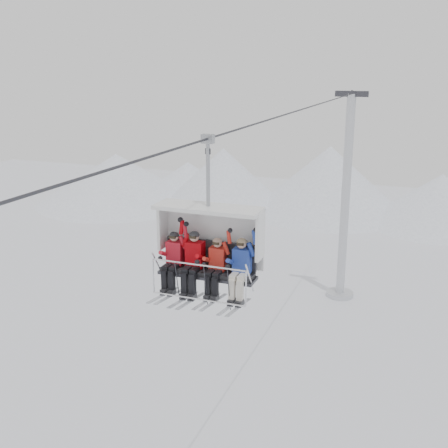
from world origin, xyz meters
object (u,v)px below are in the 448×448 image
(skier_far_left, at_px, (173,258))
(skier_far_right, at_px, (241,267))
(skier_center_right, at_px, (216,265))
(skier_center_left, at_px, (194,260))
(lift_tower_right, at_px, (345,213))
(chairlift_carrier, at_px, (211,239))

(skier_far_left, bearing_deg, skier_far_right, 0.11)
(skier_center_right, bearing_deg, skier_center_left, 178.83)
(skier_center_left, bearing_deg, lift_tower_right, 89.15)
(skier_center_left, height_order, skier_center_right, skier_center_left)
(chairlift_carrier, distance_m, skier_center_right, 0.69)
(lift_tower_right, height_order, skier_center_right, lift_tower_right)
(chairlift_carrier, xyz_separation_m, skier_center_right, (0.28, -0.32, -0.54))
(chairlift_carrier, height_order, skier_center_left, chairlift_carrier)
(skier_far_left, bearing_deg, skier_center_left, 0.86)
(skier_center_right, xyz_separation_m, skier_far_right, (0.64, 0.01, 0.03))
(skier_far_right, bearing_deg, skier_far_left, -179.89)
(chairlift_carrier, xyz_separation_m, skier_far_right, (0.91, -0.31, -0.51))
(skier_far_left, relative_size, skier_center_left, 0.95)
(skier_center_left, xyz_separation_m, skier_far_right, (1.26, -0.01, -0.02))
(lift_tower_right, distance_m, chairlift_carrier, 23.49)
(lift_tower_right, xyz_separation_m, skier_far_right, (0.91, -23.27, 4.45))
(skier_far_right, bearing_deg, skier_center_right, -179.31)
(skier_center_right, bearing_deg, skier_far_right, 0.69)
(skier_center_right, height_order, skier_far_right, skier_far_right)
(skier_center_right, bearing_deg, lift_tower_right, 90.68)
(chairlift_carrier, bearing_deg, skier_center_left, -138.59)
(lift_tower_right, distance_m, skier_far_left, 23.71)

